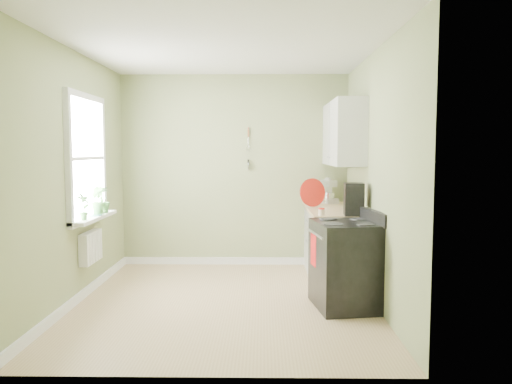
{
  "coord_description": "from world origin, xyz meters",
  "views": [
    {
      "loc": [
        0.41,
        -5.28,
        1.64
      ],
      "look_at": [
        0.33,
        0.55,
        1.15
      ],
      "focal_mm": 35.0,
      "sensor_mm": 36.0,
      "label": 1
    }
  ],
  "objects_px": {
    "kettle": "(308,196)",
    "coffee_maker": "(353,200)",
    "stand_mixer": "(328,192)",
    "stove": "(346,264)"
  },
  "relations": [
    {
      "from": "stand_mixer",
      "to": "coffee_maker",
      "type": "relative_size",
      "value": 0.97
    },
    {
      "from": "stand_mixer",
      "to": "kettle",
      "type": "relative_size",
      "value": 2.07
    },
    {
      "from": "stand_mixer",
      "to": "coffee_maker",
      "type": "distance_m",
      "value": 1.3
    },
    {
      "from": "stove",
      "to": "stand_mixer",
      "type": "bearing_deg",
      "value": 88.86
    },
    {
      "from": "stand_mixer",
      "to": "coffee_maker",
      "type": "bearing_deg",
      "value": -85.03
    },
    {
      "from": "coffee_maker",
      "to": "kettle",
      "type": "bearing_deg",
      "value": 104.79
    },
    {
      "from": "stand_mixer",
      "to": "kettle",
      "type": "height_order",
      "value": "stand_mixer"
    },
    {
      "from": "kettle",
      "to": "coffee_maker",
      "type": "xyz_separation_m",
      "value": [
        0.37,
        -1.42,
        0.09
      ]
    },
    {
      "from": "coffee_maker",
      "to": "stove",
      "type": "bearing_deg",
      "value": -108.05
    },
    {
      "from": "stove",
      "to": "coffee_maker",
      "type": "bearing_deg",
      "value": 71.95
    }
  ]
}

